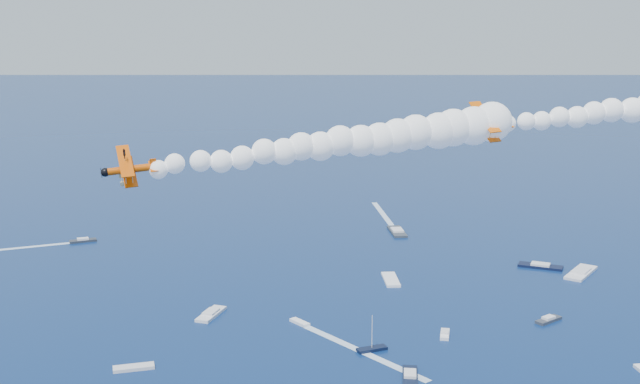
# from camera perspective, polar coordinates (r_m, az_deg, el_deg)

# --- Properties ---
(biplane_lead) EXTENTS (9.75, 11.02, 8.00)m
(biplane_lead) POSITION_cam_1_polar(r_m,az_deg,el_deg) (112.14, 11.58, 4.63)
(biplane_lead) COLOR #D85404
(biplane_trail) EXTENTS (9.55, 10.55, 7.18)m
(biplane_trail) POSITION_cam_1_polar(r_m,az_deg,el_deg) (98.96, -13.11, 1.55)
(biplane_trail) COLOR #D54D04
(smoke_trail_trail) EXTENTS (51.37, 42.60, 9.08)m
(smoke_trail_trail) POSITION_cam_1_polar(r_m,az_deg,el_deg) (103.20, 0.89, 3.35)
(smoke_trail_trail) COLOR white
(spectator_boats) EXTENTS (226.91, 177.63, 0.70)m
(spectator_boats) POSITION_cam_1_polar(r_m,az_deg,el_deg) (198.46, 9.39, -8.78)
(spectator_boats) COLOR white
(spectator_boats) RESTS_ON ground
(boat_wakes) EXTENTS (150.70, 156.98, 0.04)m
(boat_wakes) POSITION_cam_1_polar(r_m,az_deg,el_deg) (243.83, -5.13, -4.74)
(boat_wakes) COLOR white
(boat_wakes) RESTS_ON ground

